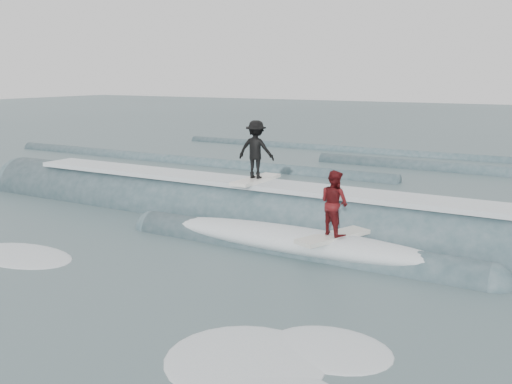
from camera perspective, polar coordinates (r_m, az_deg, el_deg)
The scene contains 6 objects.
ground at distance 12.04m, azimuth -12.23°, elevation -9.41°, with size 160.00×160.00×0.00m, color #3C5458.
breaking_wave at distance 16.44m, azimuth 1.94°, elevation -3.24°, with size 24.04×3.89×2.23m.
surfer_black at distance 16.65m, azimuth 0.00°, elevation 4.02°, with size 1.16×2.02×1.79m.
surfer_red at distance 13.40m, azimuth 7.81°, elevation -1.55°, with size 1.26×2.06×1.63m.
whitewater at distance 10.81m, azimuth -14.81°, elevation -12.06°, with size 12.31×5.31×0.10m.
far_swells at distance 27.58m, azimuth 11.72°, elevation 2.55°, with size 38.91×8.65×0.80m.
Camera 1 is at (7.65, -8.26, 4.29)m, focal length 40.00 mm.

